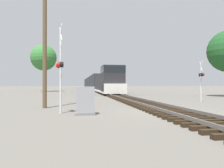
{
  "coord_description": "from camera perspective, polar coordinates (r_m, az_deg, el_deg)",
  "views": [
    {
      "loc": [
        -5.05,
        -11.9,
        1.56
      ],
      "look_at": [
        -1.64,
        9.33,
        1.6
      ],
      "focal_mm": 35.0,
      "sensor_mm": 36.0,
      "label": 1
    }
  ],
  "objects": [
    {
      "name": "ground_plane",
      "position": [
        13.02,
        13.86,
        -6.99
      ],
      "size": [
        400.0,
        400.0,
        0.0
      ],
      "primitive_type": "plane",
      "color": "#666059"
    },
    {
      "name": "rail_track_bed",
      "position": [
        13.01,
        13.86,
        -6.39
      ],
      "size": [
        2.6,
        160.0,
        0.31
      ],
      "color": "black",
      "rests_on": "ground"
    },
    {
      "name": "freight_train",
      "position": [
        68.81,
        -4.92,
        0.27
      ],
      "size": [
        3.09,
        80.44,
        4.23
      ],
      "color": "#232326",
      "rests_on": "ground"
    },
    {
      "name": "crossing_signal_near",
      "position": [
        12.11,
        -13.38,
        4.66
      ],
      "size": [
        0.48,
        1.01,
        4.74
      ],
      "rotation": [
        0.0,
        0.0,
        -1.38
      ],
      "color": "silver",
      "rests_on": "ground"
    },
    {
      "name": "crossing_signal_far",
      "position": [
        20.6,
        22.29,
        1.64
      ],
      "size": [
        0.59,
        1.0,
        3.57
      ],
      "rotation": [
        0.0,
        0.0,
        1.24
      ],
      "color": "silver",
      "rests_on": "ground"
    },
    {
      "name": "relay_cabinet",
      "position": [
        11.31,
        -7.02,
        -4.4
      ],
      "size": [
        1.02,
        0.59,
        1.45
      ],
      "color": "slate",
      "rests_on": "ground"
    },
    {
      "name": "utility_pole",
      "position": [
        15.44,
        -17.16,
        13.12
      ],
      "size": [
        1.8,
        0.27,
        9.89
      ],
      "color": "brown",
      "rests_on": "ground"
    },
    {
      "name": "tree_mid_background",
      "position": [
        50.12,
        -17.43,
        6.52
      ],
      "size": [
        5.57,
        5.57,
        10.17
      ],
      "color": "brown",
      "rests_on": "ground"
    }
  ]
}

